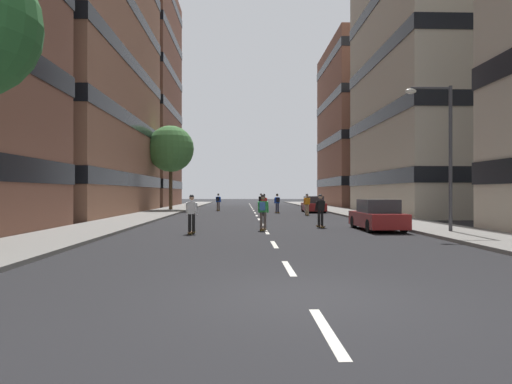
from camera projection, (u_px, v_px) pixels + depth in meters
name	position (u px, v px, depth m)	size (l,w,h in m)	color
ground_plane	(256.00, 214.00, 38.32)	(182.00, 182.00, 0.00)	black
sidewalk_left	(164.00, 212.00, 41.86)	(3.62, 83.42, 0.14)	gray
sidewalk_right	(344.00, 211.00, 42.37)	(3.62, 83.42, 0.14)	gray
lane_markings	(255.00, 213.00, 40.99)	(0.16, 72.20, 0.01)	silver
building_left_mid	(59.00, 12.00, 37.90)	(12.80, 23.34, 34.23)	#9E6B51
building_left_far	(126.00, 96.00, 59.41)	(12.80, 16.17, 29.27)	brown
building_right_mid	(447.00, 36.00, 38.90)	(12.80, 17.93, 30.82)	#BCB29E
building_right_far	(374.00, 126.00, 60.41)	(12.80, 17.09, 21.61)	brown
parked_car_near	(313.00, 205.00, 41.96)	(1.82, 4.40, 1.52)	maroon
parked_car_mid	(377.00, 216.00, 22.05)	(1.82, 4.40, 1.52)	maroon
street_tree_mid	(171.00, 149.00, 45.92)	(4.75, 4.75, 8.61)	#4C3823
streetlamp_right	(442.00, 142.00, 19.97)	(2.13, 0.30, 6.50)	#3F3F44
skater_0	(307.00, 203.00, 36.44)	(0.54, 0.91, 1.78)	brown
skater_1	(320.00, 209.00, 23.86)	(0.57, 0.92, 1.78)	brown
skater_2	(263.00, 210.00, 21.96)	(0.57, 0.92, 1.78)	brown
skater_3	(264.00, 203.00, 36.83)	(0.57, 0.92, 1.78)	brown
skater_4	(192.00, 212.00, 20.18)	(0.55, 0.92, 1.78)	brown
skater_5	(261.00, 201.00, 49.07)	(0.57, 0.92, 1.78)	brown
skater_6	(218.00, 201.00, 45.79)	(0.57, 0.92, 1.78)	brown
skater_7	(277.00, 202.00, 40.66)	(0.57, 0.92, 1.78)	brown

